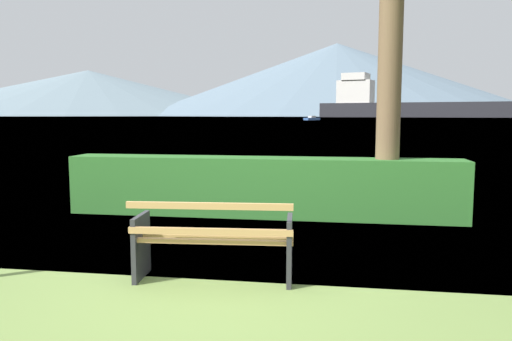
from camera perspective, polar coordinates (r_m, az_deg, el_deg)
The scene contains 7 objects.
ground_plane at distance 5.42m, azimuth -4.68°, elevation -12.13°, with size 1400.00×1400.00×0.00m, color olive.
water_surface at distance 314.96m, azimuth 8.96°, elevation 6.03°, with size 620.00×620.00×0.00m, color #6B8EA3.
park_bench at distance 5.25m, azimuth -4.83°, elevation -7.94°, with size 1.68×0.69×0.87m.
hedge_row at distance 8.51m, azimuth 0.65°, elevation -1.86°, with size 6.64×0.67×1.00m, color #2D6B28.
cargo_ship_large at distance 282.46m, azimuth 16.16°, elevation 7.19°, with size 103.03×43.88×24.21m.
fishing_boat_near at distance 142.31m, azimuth 6.36°, elevation 5.87°, with size 4.56×5.85×1.23m.
distant_hills at distance 552.31m, azimuth 1.94°, elevation 9.45°, with size 928.66×423.71×74.59m.
Camera 1 is at (1.24, -4.99, 1.72)m, focal length 35.26 mm.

